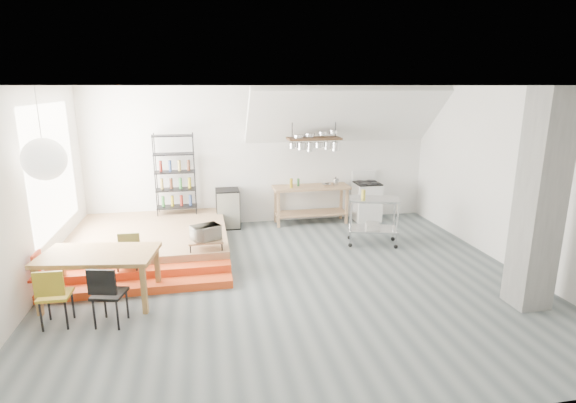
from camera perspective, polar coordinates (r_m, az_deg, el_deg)
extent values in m
plane|color=#50595C|center=(7.73, 0.50, -9.98)|extent=(8.00, 8.00, 0.00)
cube|color=silver|center=(10.61, -3.26, 5.78)|extent=(8.00, 0.04, 3.20)
cube|color=silver|center=(7.54, -30.82, 0.15)|extent=(0.04, 7.00, 3.20)
cube|color=silver|center=(8.90, 26.68, 2.58)|extent=(0.04, 7.00, 3.20)
cube|color=white|center=(7.03, 0.56, 14.49)|extent=(8.00, 7.00, 0.02)
cube|color=white|center=(10.32, 7.26, 10.76)|extent=(4.40, 1.44, 1.32)
cube|color=white|center=(8.89, -27.73, 3.76)|extent=(0.02, 2.50, 2.20)
cube|color=#A27E51|center=(9.45, -17.10, -4.70)|extent=(3.00, 3.00, 0.40)
cube|color=#DE491A|center=(7.69, -18.47, -10.34)|extent=(3.00, 0.35, 0.13)
cube|color=#DE491A|center=(7.98, -18.20, -8.87)|extent=(3.00, 0.35, 0.27)
cube|color=slate|center=(7.33, 29.33, 0.00)|extent=(0.50, 0.50, 3.20)
cube|color=#A27E51|center=(10.61, 2.95, 1.82)|extent=(1.80, 0.60, 0.06)
cube|color=#A27E51|center=(10.76, 2.91, -1.45)|extent=(1.70, 0.55, 0.04)
cube|color=#A27E51|center=(11.14, 6.75, -0.03)|extent=(0.06, 0.06, 0.86)
cube|color=#A27E51|center=(10.76, -1.60, -0.45)|extent=(0.06, 0.06, 0.86)
cube|color=#A27E51|center=(10.73, 7.46, -0.61)|extent=(0.06, 0.06, 0.86)
cube|color=#A27E51|center=(10.34, -1.20, -1.06)|extent=(0.06, 0.06, 0.86)
cube|color=white|center=(11.12, 9.95, -0.06)|extent=(0.60, 0.60, 0.90)
cube|color=black|center=(11.01, 10.05, 2.30)|extent=(0.58, 0.58, 0.03)
cube|color=white|center=(11.24, 9.58, 3.25)|extent=(0.60, 0.05, 0.25)
cylinder|color=black|center=(11.18, 10.47, 2.60)|extent=(0.18, 0.18, 0.02)
cylinder|color=black|center=(11.09, 9.12, 2.56)|extent=(0.18, 0.18, 0.02)
cylinder|color=black|center=(10.93, 11.00, 2.30)|extent=(0.18, 0.18, 0.02)
cylinder|color=black|center=(10.83, 9.63, 2.25)|extent=(0.18, 0.18, 0.02)
cube|color=#3A2317|center=(10.22, 3.31, 7.99)|extent=(1.20, 0.50, 0.05)
cylinder|color=black|center=(10.06, 0.54, 11.20)|extent=(0.02, 0.02, 1.15)
cylinder|color=black|center=(10.31, 6.10, 11.20)|extent=(0.02, 0.02, 1.15)
cylinder|color=silver|center=(10.08, 0.59, 7.12)|extent=(0.16, 0.16, 0.12)
cylinder|color=silver|center=(10.12, 1.71, 7.04)|extent=(0.20, 0.20, 0.16)
cylinder|color=silver|center=(10.17, 2.81, 6.95)|extent=(0.16, 0.16, 0.20)
cylinder|color=silver|center=(10.21, 3.91, 7.19)|extent=(0.20, 0.20, 0.12)
cylinder|color=silver|center=(10.27, 5.00, 7.09)|extent=(0.16, 0.16, 0.16)
cylinder|color=silver|center=(10.33, 6.07, 7.00)|extent=(0.20, 0.20, 0.20)
cylinder|color=black|center=(10.45, -11.78, 3.69)|extent=(0.02, 0.02, 1.80)
cylinder|color=black|center=(10.49, -16.38, 3.46)|extent=(0.02, 0.02, 1.80)
cylinder|color=black|center=(10.09, -11.80, 3.32)|extent=(0.02, 0.02, 1.80)
cylinder|color=black|center=(10.14, -16.55, 3.08)|extent=(0.02, 0.02, 1.80)
cube|color=black|center=(10.45, -13.88, -0.64)|extent=(0.88, 0.38, 0.02)
cube|color=black|center=(10.36, -14.01, 1.49)|extent=(0.88, 0.38, 0.02)
cube|color=black|center=(10.28, -14.15, 3.67)|extent=(0.88, 0.38, 0.02)
cube|color=black|center=(10.21, -14.29, 5.87)|extent=(0.88, 0.38, 0.02)
cube|color=black|center=(10.16, -14.43, 8.10)|extent=(0.88, 0.38, 0.03)
cylinder|color=#33803C|center=(10.42, -13.93, 0.10)|extent=(0.07, 0.07, 0.24)
cylinder|color=#A1921A|center=(10.33, -14.06, 2.25)|extent=(0.07, 0.07, 0.24)
cylinder|color=maroon|center=(10.25, -14.20, 4.44)|extent=(0.07, 0.07, 0.24)
cube|color=#A27E51|center=(8.09, -10.38, -4.89)|extent=(0.60, 0.40, 0.03)
cylinder|color=black|center=(8.28, -8.50, -4.95)|extent=(0.02, 0.02, 0.13)
cylinder|color=black|center=(8.28, -12.24, -5.13)|extent=(0.02, 0.02, 0.13)
cylinder|color=black|center=(7.96, -8.38, -5.75)|extent=(0.02, 0.02, 0.13)
cylinder|color=black|center=(7.96, -12.28, -5.94)|extent=(0.02, 0.02, 0.13)
sphere|color=white|center=(7.19, -28.55, 4.74)|extent=(0.60, 0.60, 0.60)
cube|color=olive|center=(7.30, -22.94, -6.26)|extent=(1.79, 1.18, 0.06)
cube|color=olive|center=(7.56, -16.24, -8.15)|extent=(0.08, 0.08, 0.73)
cube|color=olive|center=(8.06, -26.71, -7.75)|extent=(0.08, 0.08, 0.73)
cube|color=olive|center=(6.86, -17.81, -10.66)|extent=(0.08, 0.08, 0.73)
cube|color=olive|center=(7.41, -29.20, -9.98)|extent=(0.08, 0.08, 0.73)
cube|color=#AA921D|center=(6.98, -27.45, -10.51)|extent=(0.40, 0.40, 0.04)
cube|color=#AA921D|center=(6.73, -28.12, -9.22)|extent=(0.37, 0.04, 0.34)
cylinder|color=black|center=(6.99, -28.86, -12.71)|extent=(0.03, 0.03, 0.43)
cylinder|color=black|center=(6.89, -26.33, -12.78)|extent=(0.03, 0.03, 0.43)
cylinder|color=black|center=(7.26, -28.09, -11.61)|extent=(0.03, 0.03, 0.43)
cylinder|color=black|center=(7.16, -25.65, -11.65)|extent=(0.03, 0.03, 0.43)
cube|color=black|center=(6.70, -21.73, -10.82)|extent=(0.49, 0.49, 0.04)
cube|color=black|center=(6.45, -22.61, -9.45)|extent=(0.38, 0.13, 0.35)
cylinder|color=black|center=(6.74, -23.39, -13.03)|extent=(0.03, 0.03, 0.44)
cylinder|color=black|center=(6.61, -20.83, -13.33)|extent=(0.03, 0.03, 0.44)
cylinder|color=black|center=(6.99, -22.22, -11.87)|extent=(0.03, 0.03, 0.44)
cylinder|color=black|center=(6.87, -19.74, -12.13)|extent=(0.03, 0.03, 0.44)
cube|color=brown|center=(7.94, -19.60, -6.91)|extent=(0.38, 0.38, 0.04)
cube|color=brown|center=(8.02, -19.54, -4.93)|extent=(0.35, 0.05, 0.32)
cylinder|color=black|center=(8.12, -18.26, -7.92)|extent=(0.03, 0.03, 0.41)
cylinder|color=black|center=(8.18, -20.33, -7.95)|extent=(0.03, 0.03, 0.41)
cylinder|color=black|center=(7.85, -18.58, -8.73)|extent=(0.03, 0.03, 0.41)
cylinder|color=black|center=(7.91, -20.73, -8.76)|extent=(0.03, 0.03, 0.41)
cube|color=red|center=(7.87, -30.21, -8.36)|extent=(0.36, 0.36, 0.04)
cube|color=red|center=(7.73, -29.27, -6.80)|extent=(0.04, 0.35, 0.32)
cylinder|color=black|center=(7.77, -29.33, -10.20)|extent=(0.03, 0.03, 0.40)
cylinder|color=black|center=(8.02, -28.70, -9.35)|extent=(0.03, 0.03, 0.40)
cylinder|color=black|center=(7.87, -31.37, -10.17)|extent=(0.03, 0.03, 0.40)
cylinder|color=black|center=(8.12, -30.68, -9.34)|extent=(0.03, 0.03, 0.40)
cube|color=silver|center=(9.29, 10.87, 0.27)|extent=(1.10, 0.81, 0.04)
cube|color=silver|center=(9.47, 10.69, -3.45)|extent=(1.10, 0.81, 0.03)
cylinder|color=silver|center=(9.70, 13.32, -2.14)|extent=(0.03, 0.03, 0.94)
sphere|color=black|center=(9.83, 13.17, -4.64)|extent=(0.09, 0.09, 0.09)
cylinder|color=silver|center=(9.62, 7.90, -2.02)|extent=(0.03, 0.03, 0.94)
sphere|color=black|center=(9.75, 7.81, -4.54)|extent=(0.09, 0.09, 0.09)
cylinder|color=silver|center=(9.24, 13.69, -2.99)|extent=(0.03, 0.03, 0.94)
sphere|color=black|center=(9.38, 13.52, -5.59)|extent=(0.09, 0.09, 0.09)
cylinder|color=silver|center=(9.16, 8.00, -2.87)|extent=(0.03, 0.03, 0.94)
sphere|color=black|center=(9.30, 7.90, -5.50)|extent=(0.09, 0.09, 0.09)
cube|color=black|center=(10.47, -7.65, -0.88)|extent=(0.53, 0.53, 0.90)
imported|color=beige|center=(8.04, -10.42, -3.90)|extent=(0.57, 0.49, 0.26)
imported|color=silver|center=(10.64, 4.92, 2.13)|extent=(0.23, 0.23, 0.05)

